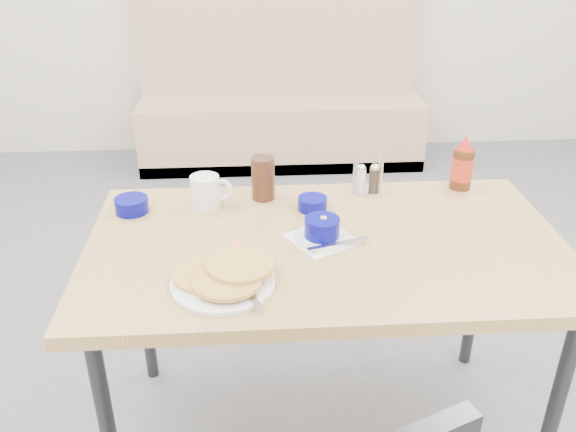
{
  "coord_description": "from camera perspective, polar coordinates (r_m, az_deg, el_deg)",
  "views": [
    {
      "loc": [
        -0.21,
        -1.28,
        1.65
      ],
      "look_at": [
        -0.11,
        0.3,
        0.82
      ],
      "focal_mm": 38.0,
      "sensor_mm": 36.0,
      "label": 1
    }
  ],
  "objects": [
    {
      "name": "grits_setting",
      "position": [
        1.78,
        3.21,
        -1.39
      ],
      "size": [
        0.25,
        0.23,
        0.07
      ],
      "rotation": [
        0.0,
        0.0,
        0.51
      ],
      "color": "white",
      "rests_on": "dining_table"
    },
    {
      "name": "butter_bowl",
      "position": [
        1.96,
        2.31,
        1.16
      ],
      "size": [
        0.09,
        0.09,
        0.04
      ],
      "rotation": [
        0.0,
        0.0,
        -0.19
      ],
      "color": "#050573",
      "rests_on": "dining_table"
    },
    {
      "name": "syrup_bottle",
      "position": [
        2.16,
        16.0,
        4.54
      ],
      "size": [
        0.07,
        0.07,
        0.19
      ],
      "rotation": [
        0.0,
        0.0,
        -0.22
      ],
      "color": "#47230F",
      "rests_on": "dining_table"
    },
    {
      "name": "sugar_wrapper",
      "position": [
        1.78,
        -4.87,
        -2.53
      ],
      "size": [
        0.04,
        0.04,
        0.0
      ],
      "primitive_type": "cube",
      "rotation": [
        0.0,
        0.0,
        0.61
      ],
      "color": "#E9734D",
      "rests_on": "dining_table"
    },
    {
      "name": "booth_bench",
      "position": [
        4.28,
        -0.72,
        9.9
      ],
      "size": [
        1.9,
        0.56,
        1.22
      ],
      "color": "tan",
      "rests_on": "ground"
    },
    {
      "name": "condiment_caddy",
      "position": [
        2.08,
        7.43,
        3.32
      ],
      "size": [
        0.1,
        0.06,
        0.12
      ],
      "rotation": [
        0.0,
        0.0,
        0.01
      ],
      "color": "silver",
      "rests_on": "dining_table"
    },
    {
      "name": "creamer_bowl",
      "position": [
        2.0,
        -14.42,
        0.99
      ],
      "size": [
        0.11,
        0.11,
        0.05
      ],
      "rotation": [
        0.0,
        0.0,
        -0.27
      ],
      "color": "#050573",
      "rests_on": "dining_table"
    },
    {
      "name": "amber_tumbler",
      "position": [
        2.01,
        -2.35,
        3.56
      ],
      "size": [
        0.08,
        0.08,
        0.14
      ],
      "primitive_type": "cylinder",
      "rotation": [
        0.0,
        0.0,
        -0.1
      ],
      "color": "#3B2012",
      "rests_on": "dining_table"
    },
    {
      "name": "dining_table",
      "position": [
        1.82,
        3.56,
        -4.07
      ],
      "size": [
        1.4,
        0.8,
        0.76
      ],
      "color": "tan",
      "rests_on": "ground"
    },
    {
      "name": "coffee_mug",
      "position": [
        1.98,
        -7.63,
        2.32
      ],
      "size": [
        0.14,
        0.09,
        0.11
      ],
      "rotation": [
        0.0,
        0.0,
        0.11
      ],
      "color": "white",
      "rests_on": "dining_table"
    },
    {
      "name": "pancake_plate",
      "position": [
        1.59,
        -6.01,
        -5.77
      ],
      "size": [
        0.27,
        0.27,
        0.05
      ],
      "rotation": [
        0.0,
        0.0,
        -0.07
      ],
      "color": "white",
      "rests_on": "dining_table"
    }
  ]
}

